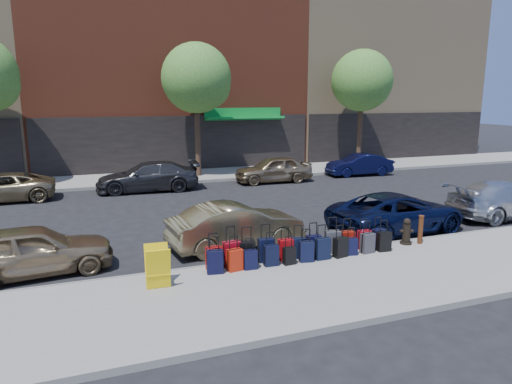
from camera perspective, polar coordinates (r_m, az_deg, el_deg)
name	(u,v)px	position (r m, az deg, el deg)	size (l,w,h in m)	color
ground	(244,220)	(17.04, -1.48, -3.51)	(120.00, 120.00, 0.00)	black
sidewalk_near	(331,283)	(11.38, 9.32, -11.18)	(60.00, 4.00, 0.15)	gray
sidewalk_far	(188,176)	(26.48, -8.47, 2.02)	(60.00, 4.00, 0.15)	gray
curb_near	(295,256)	(13.04, 4.92, -8.03)	(60.00, 0.08, 0.15)	gray
curb_far	(196,182)	(24.53, -7.49, 1.29)	(60.00, 0.08, 0.15)	gray
building_center	(160,16)	(34.42, -11.93, 20.68)	(17.00, 12.85, 20.00)	brown
building_right	(358,41)	(39.99, 12.69, 17.92)	(15.00, 12.12, 18.00)	tan
tree_center	(199,80)	(25.78, -7.16, 13.71)	(3.80, 3.80, 7.27)	black
tree_right	(364,82)	(29.98, 13.34, 13.20)	(3.80, 3.80, 7.27)	black
suitcase_front_0	(214,258)	(11.85, -5.27, -8.19)	(0.42, 0.26, 0.95)	#A00B0A
suitcase_front_1	(232,254)	(11.99, -3.05, -7.73)	(0.47, 0.30, 1.07)	maroon
suitcase_front_2	(247,253)	(12.06, -1.14, -7.65)	(0.46, 0.31, 1.03)	black
suitcase_front_3	(266,250)	(12.30, 1.28, -7.26)	(0.44, 0.26, 1.03)	black
suitcase_front_4	(286,249)	(12.46, 3.73, -7.18)	(0.39, 0.22, 0.93)	#A30A0F
suitcase_front_5	(298,248)	(12.61, 5.30, -6.98)	(0.41, 0.27, 0.93)	black
suitcase_front_6	(314,245)	(12.86, 7.22, -6.63)	(0.39, 0.22, 0.94)	black
suitcase_front_7	(332,242)	(13.14, 9.54, -6.17)	(0.46, 0.31, 1.03)	#3F3F44
suitcase_front_8	(347,241)	(13.38, 11.34, -6.02)	(0.41, 0.25, 0.95)	maroon
suitcase_front_9	(364,240)	(13.67, 13.36, -5.81)	(0.37, 0.21, 0.89)	#A40A16
suitcase_front_10	(378,238)	(13.87, 15.05, -5.61)	(0.40, 0.26, 0.92)	black
suitcase_back_0	(215,262)	(11.57, -5.17, -8.68)	(0.43, 0.29, 0.96)	black
suitcase_back_1	(235,260)	(11.70, -2.67, -8.48)	(0.41, 0.28, 0.91)	#B0200B
suitcase_back_2	(250,260)	(11.80, -0.73, -8.44)	(0.35, 0.22, 0.82)	black
suitcase_back_3	(271,255)	(12.03, 1.90, -7.91)	(0.38, 0.22, 0.90)	black
suitcase_back_4	(289,256)	(12.16, 4.19, -7.94)	(0.33, 0.21, 0.77)	black
suitcase_back_5	(306,252)	(12.38, 6.32, -7.40)	(0.41, 0.29, 0.90)	black
suitcase_back_6	(322,249)	(12.61, 8.29, -7.01)	(0.41, 0.24, 0.96)	black
suitcase_back_7	(341,247)	(12.86, 10.52, -6.80)	(0.41, 0.29, 0.90)	black
suitcase_back_8	(351,246)	(13.10, 11.82, -6.68)	(0.36, 0.25, 0.78)	black
suitcase_back_9	(367,243)	(13.36, 13.76, -6.22)	(0.41, 0.27, 0.92)	#353439
suitcase_back_10	(384,241)	(13.63, 15.71, -5.98)	(0.40, 0.25, 0.90)	black
fire_hydrant	(406,232)	(14.46, 18.29, -4.78)	(0.41, 0.36, 0.79)	black
bollard	(421,229)	(14.59, 19.88, -4.39)	(0.16, 0.16, 0.87)	#38190C
display_rack	(158,267)	(10.90, -12.20, -9.16)	(0.57, 0.63, 0.98)	yellow
car_near_0	(33,250)	(13.00, -26.14, -6.55)	(1.57, 3.90, 1.33)	#97805D
car_near_1	(236,226)	(13.82, -2.48, -4.21)	(1.44, 4.14, 1.36)	#96885C
car_near_2	(397,213)	(16.11, 17.26, -2.47)	(2.23, 4.83, 1.34)	#0C1336
car_near_3	(508,200)	(19.65, 28.94, -0.87)	(1.93, 4.75, 1.38)	silver
car_far_0	(0,188)	(22.79, -29.37, 0.47)	(2.06, 4.48, 1.24)	#8E7B57
car_far_1	(148,177)	(22.80, -13.38, 1.89)	(1.99, 4.88, 1.42)	#333336
car_far_2	(273,169)	(24.51, 2.19, 2.86)	(1.67, 4.14, 1.41)	#927C5A
car_far_3	(359,165)	(27.34, 12.77, 3.34)	(1.33, 3.82, 1.26)	#0C0F37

